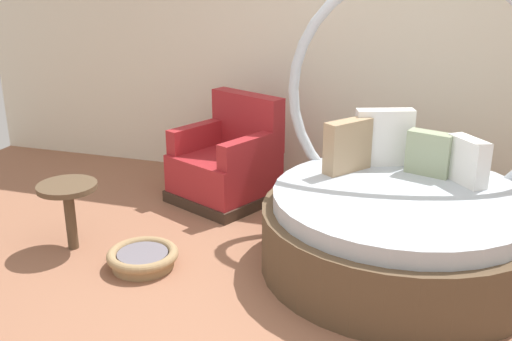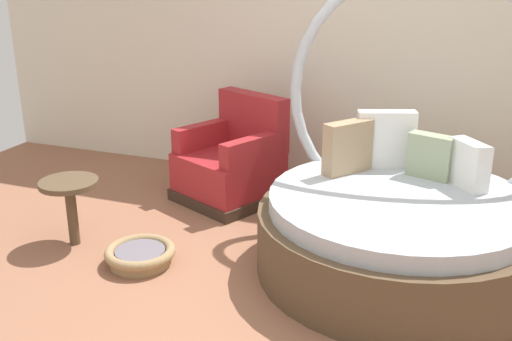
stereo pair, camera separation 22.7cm
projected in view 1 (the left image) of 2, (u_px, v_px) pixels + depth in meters
ground_plane at (285, 308)px, 3.78m from camera, size 8.00×8.00×0.02m
back_wall at (355, 46)px, 5.50m from camera, size 8.00×0.12×2.64m
round_daybed at (401, 212)px, 4.20m from camera, size 1.93×1.93×2.08m
red_armchair at (228, 164)px, 5.37m from camera, size 1.06×1.06×0.94m
pet_basket at (143, 257)px, 4.24m from camera, size 0.51×0.51×0.13m
side_table at (68, 196)px, 4.40m from camera, size 0.44×0.44×0.52m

